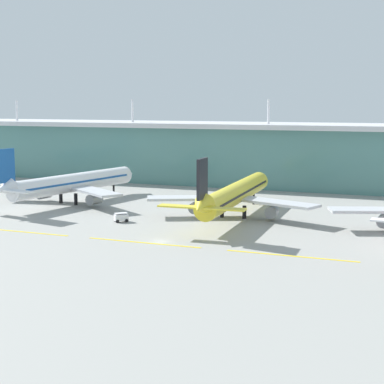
{
  "coord_description": "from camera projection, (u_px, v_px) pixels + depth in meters",
  "views": [
    {
      "loc": [
        57.29,
        -127.53,
        31.73
      ],
      "look_at": [
        -4.4,
        31.37,
        7.0
      ],
      "focal_mm": 58.13,
      "sensor_mm": 36.0,
      "label": 1
    }
  ],
  "objects": [
    {
      "name": "ground_plane",
      "position": [
        161.0,
        241.0,
        142.72
      ],
      "size": [
        600.0,
        600.0,
        0.0
      ],
      "primitive_type": "plane",
      "color": "gray"
    },
    {
      "name": "terminal_building",
      "position": [
        271.0,
        154.0,
        236.78
      ],
      "size": [
        288.0,
        34.0,
        32.72
      ],
      "color": "slate",
      "rests_on": "ground"
    },
    {
      "name": "airliner_near_middle",
      "position": [
        71.0,
        183.0,
        195.23
      ],
      "size": [
        47.81,
        60.87,
        18.9
      ],
      "color": "white",
      "rests_on": "ground"
    },
    {
      "name": "airliner_center",
      "position": [
        235.0,
        194.0,
        171.91
      ],
      "size": [
        48.76,
        68.03,
        18.9
      ],
      "color": "yellow",
      "rests_on": "ground"
    },
    {
      "name": "taxiway_stripe_mid_west",
      "position": [
        19.0,
        232.0,
        153.44
      ],
      "size": [
        28.0,
        0.7,
        0.04
      ],
      "primitive_type": "cube",
      "color": "yellow",
      "rests_on": "ground"
    },
    {
      "name": "taxiway_stripe_centre",
      "position": [
        144.0,
        243.0,
        141.26
      ],
      "size": [
        28.0,
        0.7,
        0.04
      ],
      "primitive_type": "cube",
      "color": "yellow",
      "rests_on": "ground"
    },
    {
      "name": "taxiway_stripe_mid_east",
      "position": [
        291.0,
        256.0,
        129.08
      ],
      "size": [
        28.0,
        0.7,
        0.04
      ],
      "primitive_type": "cube",
      "color": "yellow",
      "rests_on": "ground"
    },
    {
      "name": "baggage_cart",
      "position": [
        121.0,
        217.0,
        165.5
      ],
      "size": [
        3.82,
        3.81,
        2.48
      ],
      "color": "silver",
      "rests_on": "ground"
    }
  ]
}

